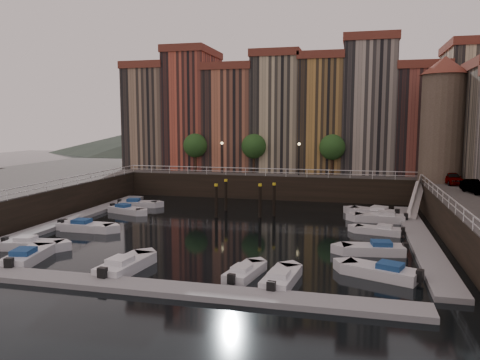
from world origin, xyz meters
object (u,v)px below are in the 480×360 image
(boat_left_1, at_px, (87,227))
(gangway, at_px, (416,197))
(car_b, at_px, (477,188))
(car_a, at_px, (452,179))
(boat_left_2, at_px, (79,226))
(mooring_pilings, at_px, (244,200))
(boat_left_0, at_px, (32,245))
(corner_tower, at_px, (443,118))

(boat_left_1, bearing_deg, gangway, 26.66)
(car_b, bearing_deg, boat_left_1, -177.67)
(gangway, relative_size, boat_left_1, 1.70)
(car_a, height_order, car_b, car_a)
(boat_left_1, height_order, car_b, car_b)
(car_a, bearing_deg, boat_left_2, -161.88)
(mooring_pilings, relative_size, boat_left_2, 1.36)
(boat_left_2, bearing_deg, gangway, 32.29)
(gangway, bearing_deg, boat_left_0, -145.11)
(gangway, distance_m, boat_left_1, 32.88)
(corner_tower, height_order, boat_left_1, corner_tower)
(corner_tower, distance_m, gangway, 9.86)
(boat_left_0, xyz_separation_m, boat_left_2, (-0.23, 6.56, -0.03))
(corner_tower, xyz_separation_m, boat_left_2, (-33.25, -18.95, -9.86))
(boat_left_1, bearing_deg, corner_tower, 30.87)
(boat_left_0, height_order, car_a, car_a)
(mooring_pilings, bearing_deg, boat_left_2, -141.56)
(gangway, relative_size, car_a, 2.12)
(car_a, bearing_deg, mooring_pilings, -170.87)
(car_a, bearing_deg, corner_tower, 104.81)
(gangway, relative_size, boat_left_2, 1.88)
(boat_left_2, bearing_deg, mooring_pilings, 45.27)
(gangway, height_order, car_a, car_a)
(gangway, bearing_deg, car_b, -41.75)
(gangway, xyz_separation_m, car_b, (4.73, -4.22, 1.73))
(corner_tower, bearing_deg, boat_left_1, -149.56)
(gangway, relative_size, boat_left_0, 1.74)
(mooring_pilings, height_order, car_b, car_b)
(boat_left_1, distance_m, car_b, 35.86)
(corner_tower, xyz_separation_m, mooring_pilings, (-20.36, -8.72, -8.54))
(mooring_pilings, bearing_deg, gangway, 13.58)
(car_b, bearing_deg, boat_left_0, -168.72)
(mooring_pilings, xyz_separation_m, boat_left_1, (-12.01, -10.30, -1.27))
(corner_tower, relative_size, car_b, 3.50)
(boat_left_2, bearing_deg, car_a, 33.07)
(mooring_pilings, xyz_separation_m, car_b, (22.19, -0.00, 2.00))
(mooring_pilings, bearing_deg, car_a, 17.25)
(boat_left_2, bearing_deg, corner_tower, 36.51)
(boat_left_1, relative_size, boat_left_2, 1.10)
(corner_tower, bearing_deg, car_b, -78.16)
(boat_left_0, distance_m, boat_left_2, 6.56)
(gangway, distance_m, boat_left_0, 36.75)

